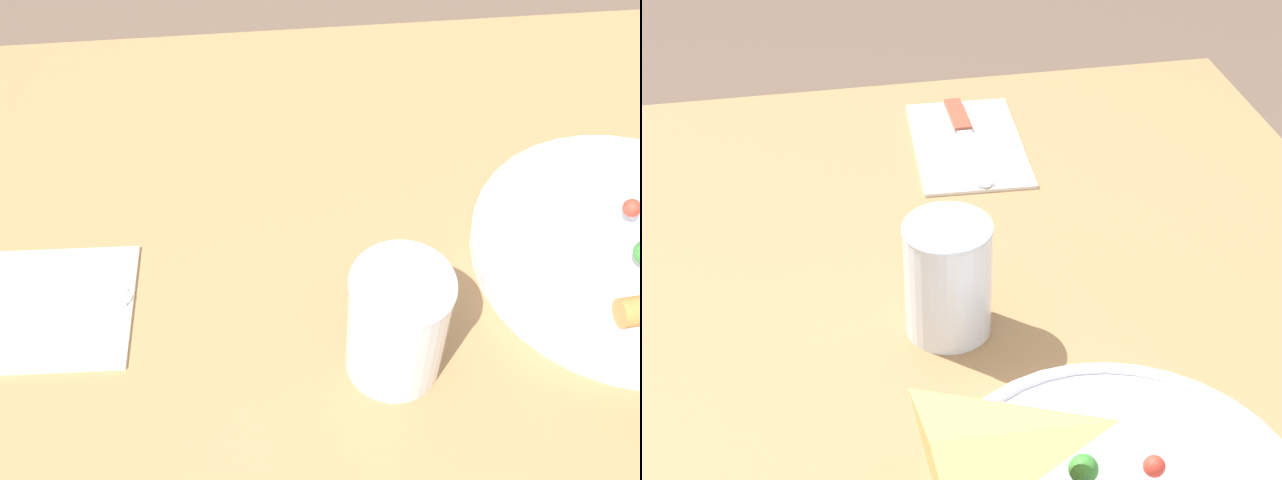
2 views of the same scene
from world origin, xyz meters
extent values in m
cube|color=olive|center=(0.00, 0.00, 0.70)|extent=(1.23, 0.78, 0.03)
cube|color=brown|center=(-0.57, -0.34, 0.34)|extent=(0.06, 0.06, 0.68)
cube|color=brown|center=(-0.57, 0.34, 0.34)|extent=(0.06, 0.06, 0.68)
sphere|color=red|center=(0.08, 0.06, 0.75)|extent=(0.02, 0.02, 0.02)
sphere|color=#388433|center=(0.07, 0.01, 0.75)|extent=(0.02, 0.02, 0.02)
cylinder|color=white|center=(-0.14, -0.04, 0.76)|extent=(0.07, 0.07, 0.11)
cylinder|color=#B27F42|center=(-0.14, -0.04, 0.75)|extent=(0.07, 0.07, 0.09)
torus|color=white|center=(-0.14, -0.04, 0.82)|extent=(0.08, 0.08, 0.00)
cube|color=white|center=(-0.45, 0.03, 0.71)|extent=(0.21, 0.13, 0.00)
cube|color=#99422D|center=(-0.51, 0.03, 0.72)|extent=(0.07, 0.02, 0.01)
cube|color=silver|center=(-0.41, 0.03, 0.72)|extent=(0.12, 0.02, 0.00)
ellipsoid|color=silver|center=(-0.36, 0.04, 0.72)|extent=(0.02, 0.02, 0.00)
camera|label=1|loc=(-0.23, -0.36, 1.26)|focal=45.00mm
camera|label=2|loc=(0.50, -0.15, 1.26)|focal=55.00mm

